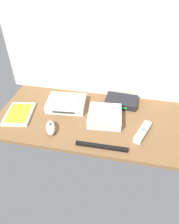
{
  "coord_description": "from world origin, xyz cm",
  "views": [
    {
      "loc": [
        16.61,
        -81.04,
        70.81
      ],
      "look_at": [
        0.0,
        0.0,
        4.0
      ],
      "focal_mm": 32.56,
      "sensor_mm": 36.0,
      "label": 1
    }
  ],
  "objects_px": {
    "game_console": "(66,103)",
    "network_router": "(121,101)",
    "sensor_bar": "(102,146)",
    "remote_nunchuk": "(51,128)",
    "game_case": "(19,114)",
    "remote_wand": "(143,132)",
    "remote_classic_pad": "(64,100)",
    "mini_computer": "(105,116)"
  },
  "relations": [
    {
      "from": "game_console",
      "to": "network_router",
      "type": "relative_size",
      "value": 1.2
    },
    {
      "from": "game_console",
      "to": "sensor_bar",
      "type": "xyz_separation_m",
      "value": [
        0.24,
        -0.27,
        -0.01
      ]
    },
    {
      "from": "game_console",
      "to": "remote_nunchuk",
      "type": "xyz_separation_m",
      "value": [
        -0.02,
        -0.21,
        -0.0
      ]
    },
    {
      "from": "game_case",
      "to": "game_console",
      "type": "bearing_deg",
      "value": 18.67
    },
    {
      "from": "game_case",
      "to": "network_router",
      "type": "height_order",
      "value": "network_router"
    },
    {
      "from": "game_console",
      "to": "remote_wand",
      "type": "bearing_deg",
      "value": -23.87
    },
    {
      "from": "game_console",
      "to": "remote_classic_pad",
      "type": "height_order",
      "value": "remote_classic_pad"
    },
    {
      "from": "network_router",
      "to": "sensor_bar",
      "type": "relative_size",
      "value": 0.78
    },
    {
      "from": "remote_wand",
      "to": "game_console",
      "type": "bearing_deg",
      "value": -176.71
    },
    {
      "from": "remote_wand",
      "to": "game_case",
      "type": "bearing_deg",
      "value": -159.92
    },
    {
      "from": "remote_wand",
      "to": "remote_nunchuk",
      "type": "height_order",
      "value": "remote_nunchuk"
    },
    {
      "from": "game_case",
      "to": "network_router",
      "type": "bearing_deg",
      "value": 12.43
    },
    {
      "from": "game_case",
      "to": "remote_wand",
      "type": "height_order",
      "value": "remote_wand"
    },
    {
      "from": "remote_wand",
      "to": "remote_nunchuk",
      "type": "xyz_separation_m",
      "value": [
        -0.45,
        -0.07,
        0.01
      ]
    },
    {
      "from": "remote_classic_pad",
      "to": "sensor_bar",
      "type": "distance_m",
      "value": 0.36
    },
    {
      "from": "game_console",
      "to": "mini_computer",
      "type": "relative_size",
      "value": 1.22
    },
    {
      "from": "remote_classic_pad",
      "to": "network_router",
      "type": "bearing_deg",
      "value": 1.63
    },
    {
      "from": "game_console",
      "to": "remote_wand",
      "type": "xyz_separation_m",
      "value": [
        0.43,
        -0.14,
        -0.01
      ]
    },
    {
      "from": "remote_nunchuk",
      "to": "remote_classic_pad",
      "type": "bearing_deg",
      "value": 63.64
    },
    {
      "from": "mini_computer",
      "to": "remote_nunchuk",
      "type": "distance_m",
      "value": 0.28
    },
    {
      "from": "sensor_bar",
      "to": "game_console",
      "type": "bearing_deg",
      "value": 131.89
    },
    {
      "from": "game_console",
      "to": "remote_wand",
      "type": "distance_m",
      "value": 0.45
    },
    {
      "from": "game_case",
      "to": "remote_wand",
      "type": "relative_size",
      "value": 1.39
    },
    {
      "from": "game_case",
      "to": "remote_classic_pad",
      "type": "xyz_separation_m",
      "value": [
        0.22,
        0.11,
        0.05
      ]
    },
    {
      "from": "remote_nunchuk",
      "to": "mini_computer",
      "type": "bearing_deg",
      "value": 5.0
    },
    {
      "from": "remote_nunchuk",
      "to": "remote_classic_pad",
      "type": "relative_size",
      "value": 0.68
    },
    {
      "from": "network_router",
      "to": "mini_computer",
      "type": "bearing_deg",
      "value": -110.73
    },
    {
      "from": "remote_classic_pad",
      "to": "sensor_bar",
      "type": "relative_size",
      "value": 0.67
    },
    {
      "from": "game_case",
      "to": "remote_classic_pad",
      "type": "relative_size",
      "value": 1.3
    },
    {
      "from": "remote_classic_pad",
      "to": "remote_nunchuk",
      "type": "bearing_deg",
      "value": -110.17
    },
    {
      "from": "game_console",
      "to": "sensor_bar",
      "type": "height_order",
      "value": "game_console"
    },
    {
      "from": "remote_wand",
      "to": "remote_nunchuk",
      "type": "distance_m",
      "value": 0.45
    },
    {
      "from": "sensor_bar",
      "to": "remote_wand",
      "type": "bearing_deg",
      "value": 33.57
    },
    {
      "from": "game_console",
      "to": "sensor_bar",
      "type": "relative_size",
      "value": 0.94
    },
    {
      "from": "game_case",
      "to": "sensor_bar",
      "type": "height_order",
      "value": "game_case"
    },
    {
      "from": "game_case",
      "to": "remote_nunchuk",
      "type": "bearing_deg",
      "value": -30.81
    },
    {
      "from": "remote_nunchuk",
      "to": "sensor_bar",
      "type": "xyz_separation_m",
      "value": [
        0.26,
        -0.06,
        -0.01
      ]
    },
    {
      "from": "mini_computer",
      "to": "remote_wand",
      "type": "distance_m",
      "value": 0.21
    },
    {
      "from": "network_router",
      "to": "sensor_bar",
      "type": "xyz_separation_m",
      "value": [
        -0.06,
        -0.36,
        -0.01
      ]
    },
    {
      "from": "network_router",
      "to": "remote_classic_pad",
      "type": "height_order",
      "value": "remote_classic_pad"
    },
    {
      "from": "remote_nunchuk",
      "to": "sensor_bar",
      "type": "relative_size",
      "value": 0.46
    },
    {
      "from": "remote_nunchuk",
      "to": "sensor_bar",
      "type": "distance_m",
      "value": 0.27
    }
  ]
}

